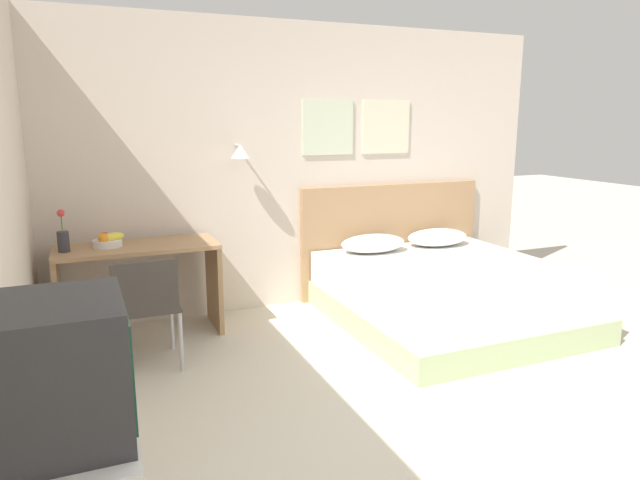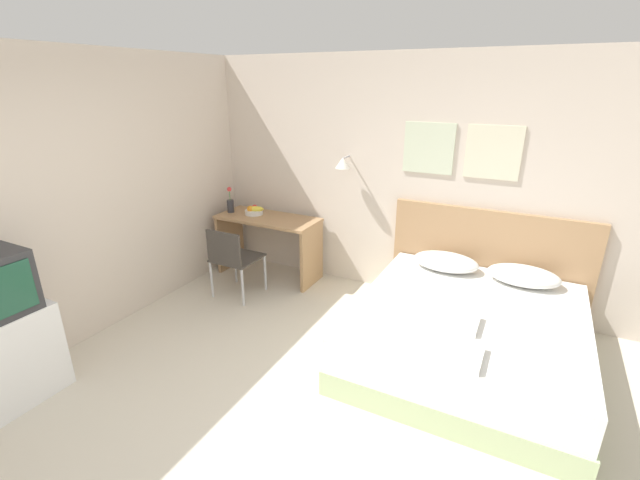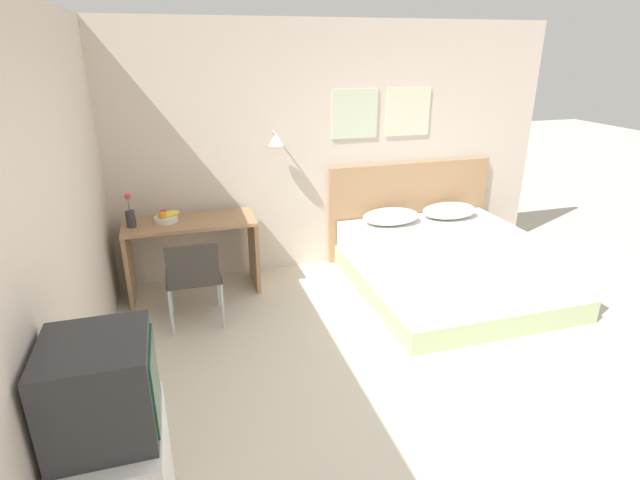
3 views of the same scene
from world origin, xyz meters
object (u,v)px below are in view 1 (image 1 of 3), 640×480
at_px(headboard, 392,239).
at_px(folded_towel_mid_bed, 516,284).
at_px(television, 54,372).
at_px(bed, 449,294).
at_px(desk, 139,273).
at_px(flower_vase, 63,238).
at_px(pillow_right, 437,237).
at_px(pillow_left, 373,243).
at_px(fruit_bowl, 108,241).
at_px(folded_towel_near_foot, 467,271).
at_px(desk_chair, 145,303).

xyz_separation_m(headboard, folded_towel_mid_bed, (0.06, -1.78, -0.02)).
xyz_separation_m(folded_towel_mid_bed, television, (-3.11, -1.35, 0.43)).
relative_size(bed, desk, 1.57).
bearing_deg(desk, headboard, 6.92).
relative_size(headboard, folded_towel_mid_bed, 6.05).
xyz_separation_m(flower_vase, television, (0.03, -2.78, 0.09)).
distance_m(headboard, pillow_right, 0.47).
bearing_deg(folded_towel_mid_bed, bed, 94.39).
bearing_deg(bed, pillow_left, 116.31).
relative_size(bed, headboard, 1.00).
bearing_deg(flower_vase, pillow_left, 1.31).
distance_m(headboard, desk, 2.57).
bearing_deg(fruit_bowl, bed, -15.02).
relative_size(folded_towel_near_foot, fruit_bowl, 1.26).
height_order(folded_towel_near_foot, folded_towel_mid_bed, same).
bearing_deg(fruit_bowl, folded_towel_near_foot, -20.99).
height_order(desk, television, television).
height_order(folded_towel_mid_bed, desk_chair, desk_chair).
relative_size(headboard, flower_vase, 6.10).
xyz_separation_m(pillow_left, desk, (-2.18, -0.02, -0.06)).
bearing_deg(desk, fruit_bowl, 174.15).
distance_m(fruit_bowl, television, 2.86).
relative_size(bed, flower_vase, 6.08).
relative_size(bed, pillow_left, 3.04).
bearing_deg(pillow_left, desk_chair, -161.94).
height_order(headboard, folded_towel_near_foot, headboard).
bearing_deg(headboard, folded_towel_mid_bed, -88.15).
bearing_deg(flower_vase, bed, -12.47).
height_order(folded_towel_mid_bed, fruit_bowl, fruit_bowl).
bearing_deg(headboard, folded_towel_near_foot, -92.17).
bearing_deg(pillow_right, bed, -116.31).
height_order(folded_towel_near_foot, television, television).
bearing_deg(pillow_right, television, -140.30).
relative_size(pillow_right, flower_vase, 2.00).
distance_m(pillow_left, desk, 2.18).
bearing_deg(flower_vase, fruit_bowl, 10.58).
bearing_deg(television, pillow_right, 39.70).
bearing_deg(pillow_right, headboard, 142.29).
xyz_separation_m(bed, pillow_left, (-0.37, 0.74, 0.34)).
bearing_deg(folded_towel_near_foot, pillow_left, 106.93).
xyz_separation_m(fruit_bowl, television, (-0.29, -2.84, 0.15)).
distance_m(pillow_right, fruit_bowl, 3.14).
xyz_separation_m(folded_towel_near_foot, flower_vase, (-3.03, 0.98, 0.34)).
distance_m(bed, flower_vase, 3.22).
height_order(desk, fruit_bowl, fruit_bowl).
xyz_separation_m(headboard, folded_towel_near_foot, (-0.05, -1.33, -0.02)).
distance_m(folded_towel_mid_bed, desk_chair, 2.75).
height_order(bed, flower_vase, flower_vase).
height_order(headboard, folded_towel_mid_bed, headboard).
bearing_deg(headboard, desk_chair, -158.70).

